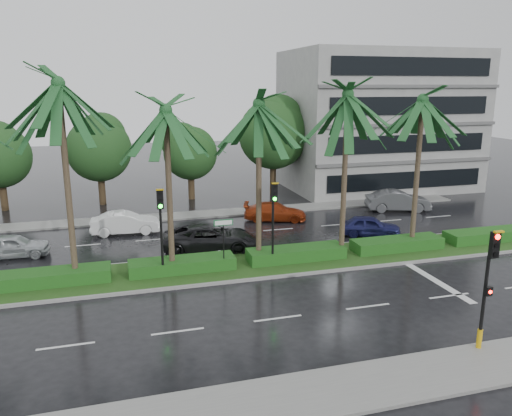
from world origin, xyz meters
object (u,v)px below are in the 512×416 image
object	(u,v)px
street_sign	(224,232)
car_grey	(398,201)
car_red	(275,212)
car_silver	(13,246)
car_darkgrey	(210,238)
signal_near	(488,285)
car_white	(125,223)
car_blue	(370,226)
signal_median_left	(161,220)

from	to	relation	value
street_sign	car_grey	bearing A→B (deg)	30.33
car_red	street_sign	bearing A→B (deg)	165.89
street_sign	car_red	size ratio (longest dim) A/B	0.61
car_silver	car_darkgrey	distance (m)	10.65
signal_near	car_white	world-z (taller)	signal_near
car_silver	car_blue	distance (m)	20.57
signal_median_left	car_silver	distance (m)	9.64
signal_median_left	car_white	world-z (taller)	signal_median_left
car_silver	car_darkgrey	bearing A→B (deg)	-97.68
signal_median_left	street_sign	world-z (taller)	signal_median_left
signal_median_left	car_darkgrey	world-z (taller)	signal_median_left
signal_median_left	car_blue	world-z (taller)	signal_median_left
car_white	car_silver	bearing A→B (deg)	118.54
car_silver	car_grey	size ratio (longest dim) A/B	0.81
signal_median_left	car_white	bearing A→B (deg)	100.02
street_sign	car_red	xyz separation A→B (m)	(5.50, 8.74, -1.50)
signal_median_left	car_blue	bearing A→B (deg)	16.46
signal_median_left	car_darkgrey	bearing A→B (deg)	51.58
car_white	car_blue	size ratio (longest dim) A/B	1.14
street_sign	car_silver	xyz separation A→B (m)	(-10.50, 5.40, -1.48)
street_sign	car_silver	world-z (taller)	street_sign
signal_median_left	car_silver	size ratio (longest dim) A/B	1.16
street_sign	car_darkgrey	world-z (taller)	street_sign
car_red	car_grey	bearing A→B (deg)	-71.38
car_white	car_grey	world-z (taller)	car_grey
signal_near	car_blue	world-z (taller)	signal_near
car_darkgrey	car_white	bearing A→B (deg)	53.69
signal_near	car_silver	xyz separation A→B (m)	(-17.50, 15.27, -1.86)
street_sign	car_blue	world-z (taller)	street_sign
car_darkgrey	car_red	bearing A→B (deg)	-36.95
car_red	car_grey	world-z (taller)	car_grey
signal_median_left	car_grey	bearing A→B (deg)	26.48
car_silver	car_red	bearing A→B (deg)	-76.17
car_darkgrey	car_grey	distance (m)	15.98
car_darkgrey	car_red	distance (m)	7.53
signal_median_left	car_darkgrey	xyz separation A→B (m)	(3.00, 3.78, -2.26)
car_red	car_blue	world-z (taller)	car_blue
street_sign	signal_near	bearing A→B (deg)	-54.66
street_sign	car_white	xyz separation A→B (m)	(-4.50, 8.31, -1.43)
car_silver	car_white	world-z (taller)	car_white
car_grey	car_red	bearing A→B (deg)	105.36
car_red	signal_near	bearing A→B (deg)	-157.32
street_sign	car_silver	distance (m)	11.90
signal_median_left	car_red	bearing A→B (deg)	46.39
car_darkgrey	car_blue	distance (m)	10.00
signal_near	car_grey	world-z (taller)	signal_near
car_blue	signal_median_left	bearing A→B (deg)	131.01
car_red	car_grey	xyz separation A→B (m)	(9.60, 0.09, 0.14)
car_silver	car_darkgrey	xyz separation A→B (m)	(10.50, -1.80, 0.10)
street_sign	car_white	bearing A→B (deg)	118.44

